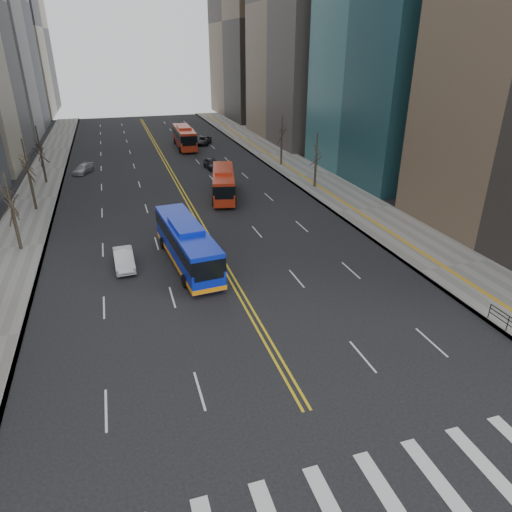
% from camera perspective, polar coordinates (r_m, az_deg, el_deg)
% --- Properties ---
extents(ground, '(220.00, 220.00, 0.00)m').
position_cam_1_polar(ground, '(20.50, 12.66, -27.69)').
color(ground, black).
extents(sidewalk_right, '(7.00, 130.00, 0.15)m').
position_cam_1_polar(sidewalk_right, '(62.75, 6.70, 9.92)').
color(sidewalk_right, slate).
rests_on(sidewalk_right, ground).
extents(sidewalk_left, '(5.00, 130.00, 0.15)m').
position_cam_1_polar(sidewalk_left, '(58.30, -25.82, 6.43)').
color(sidewalk_left, slate).
rests_on(sidewalk_left, ground).
extents(crosswalk, '(26.70, 4.00, 0.01)m').
position_cam_1_polar(crosswalk, '(20.50, 12.66, -27.68)').
color(crosswalk, silver).
rests_on(crosswalk, ground).
extents(centerline, '(0.55, 100.00, 0.01)m').
position_cam_1_polar(centerline, '(67.68, -10.82, 10.70)').
color(centerline, gold).
rests_on(centerline, ground).
extents(street_trees, '(35.20, 47.20, 7.60)m').
position_cam_1_polar(street_trees, '(46.25, -16.85, 9.79)').
color(street_trees, black).
rests_on(street_trees, ground).
extents(blue_bus, '(3.59, 12.09, 3.47)m').
position_cam_1_polar(blue_bus, '(36.63, -8.63, 1.65)').
color(blue_bus, '#0C22B9').
rests_on(blue_bus, ground).
extents(red_bus_near, '(4.64, 10.56, 3.29)m').
position_cam_1_polar(red_bus_near, '(53.27, -4.09, 9.29)').
color(red_bus_near, '#B82B13').
rests_on(red_bus_near, ground).
extents(red_bus_far, '(3.10, 11.47, 3.61)m').
position_cam_1_polar(red_bus_far, '(81.18, -8.95, 14.60)').
color(red_bus_far, '#B82B13').
rests_on(red_bus_far, ground).
extents(car_white, '(1.60, 4.26, 1.39)m').
position_cam_1_polar(car_white, '(37.55, -16.18, -0.38)').
color(car_white, white).
rests_on(car_white, ground).
extents(car_dark_mid, '(2.07, 4.45, 1.47)m').
position_cam_1_polar(car_dark_mid, '(66.56, -5.53, 11.43)').
color(car_dark_mid, black).
rests_on(car_dark_mid, ground).
extents(car_silver, '(3.15, 4.35, 1.17)m').
position_cam_1_polar(car_silver, '(68.10, -20.84, 10.12)').
color(car_silver, '#A1A0A5').
rests_on(car_silver, ground).
extents(car_dark_far, '(3.97, 5.22, 1.32)m').
position_cam_1_polar(car_dark_far, '(84.06, -6.62, 14.14)').
color(car_dark_far, black).
rests_on(car_dark_far, ground).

